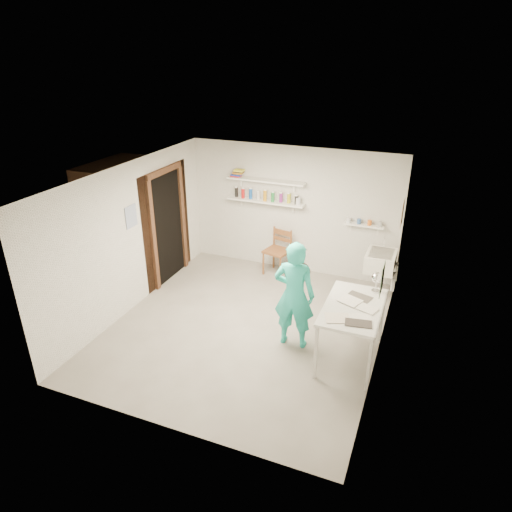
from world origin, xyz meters
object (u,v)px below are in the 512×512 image
at_px(man, 294,295).
at_px(wooden_chair, 277,251).
at_px(wall_clock, 300,271).
at_px(work_table, 351,332).
at_px(belfast_sink, 381,261).
at_px(desk_lamp, 377,278).

height_order(man, wooden_chair, man).
distance_m(wall_clock, work_table, 1.10).
distance_m(belfast_sink, man, 2.07).
bearing_deg(desk_lamp, work_table, -112.42).
distance_m(wall_clock, wooden_chair, 2.16).
bearing_deg(belfast_sink, wooden_chair, 173.75).
xyz_separation_m(man, desk_lamp, (1.05, 0.46, 0.25)).
bearing_deg(wooden_chair, desk_lamp, -24.79).
xyz_separation_m(wall_clock, desk_lamp, (1.04, 0.24, -0.02)).
bearing_deg(man, desk_lamp, -159.03).
relative_size(belfast_sink, man, 0.37).
xyz_separation_m(man, wooden_chair, (-0.97, 2.05, -0.34)).
relative_size(wooden_chair, work_table, 0.74).
xyz_separation_m(belfast_sink, wall_clock, (-0.94, -1.62, 0.38)).
xyz_separation_m(belfast_sink, work_table, (-0.11, -1.88, -0.28)).
relative_size(belfast_sink, wooden_chair, 0.64).
height_order(work_table, desk_lamp, desk_lamp).
xyz_separation_m(work_table, desk_lamp, (0.21, 0.51, 0.64)).
relative_size(wall_clock, wooden_chair, 0.31).
bearing_deg(wooden_chair, man, -51.41).
distance_m(man, wall_clock, 0.35).
relative_size(work_table, desk_lamp, 8.00).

